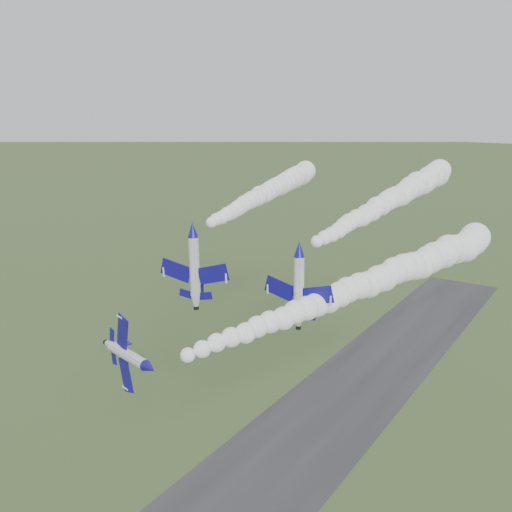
# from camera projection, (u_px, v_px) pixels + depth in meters

# --- Properties ---
(runway) EXTENTS (24.00, 260.00, 0.04)m
(runway) POSITION_uv_depth(u_px,v_px,m) (283.00, 459.00, 105.28)
(runway) COLOR #2A2A2C
(runway) RESTS_ON ground
(jet_lead) EXTENTS (5.45, 11.53, 9.65)m
(jet_lead) POSITION_uv_depth(u_px,v_px,m) (149.00, 368.00, 63.43)
(jet_lead) COLOR silver
(smoke_trail_jet_lead) EXTENTS (22.58, 65.50, 5.37)m
(smoke_trail_jet_lead) POSITION_uv_depth(u_px,v_px,m) (363.00, 285.00, 84.56)
(smoke_trail_jet_lead) COLOR white
(jet_pair_left) EXTENTS (12.14, 14.28, 3.54)m
(jet_pair_left) POSITION_uv_depth(u_px,v_px,m) (192.00, 230.00, 88.25)
(jet_pair_left) COLOR silver
(smoke_trail_jet_pair_left) EXTENTS (17.40, 62.93, 5.28)m
(smoke_trail_jet_pair_left) POSITION_uv_depth(u_px,v_px,m) (269.00, 191.00, 119.83)
(smoke_trail_jet_pair_left) COLOR white
(jet_pair_right) EXTENTS (10.69, 12.88, 3.17)m
(jet_pair_right) POSITION_uv_depth(u_px,v_px,m) (299.00, 249.00, 78.36)
(jet_pair_right) COLOR silver
(smoke_trail_jet_pair_right) EXTENTS (6.52, 66.95, 5.34)m
(smoke_trail_jet_pair_right) POSITION_uv_depth(u_px,v_px,m) (393.00, 199.00, 107.35)
(smoke_trail_jet_pair_right) COLOR white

